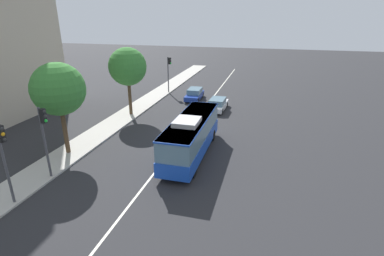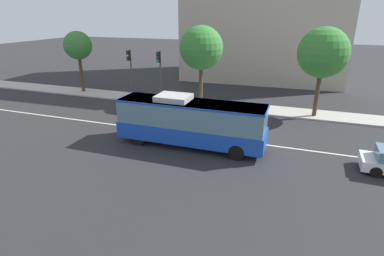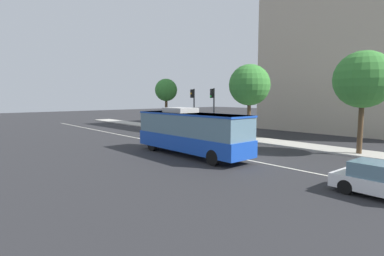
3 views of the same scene
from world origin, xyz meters
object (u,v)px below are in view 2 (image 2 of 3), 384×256
Objects in this scene: traffic_light_mid_block at (130,67)px; street_tree_kerbside_left at (201,48)px; traffic_light_far_corner at (160,68)px; street_tree_kerbside_right at (78,46)px; street_tree_kerbside_centre at (323,53)px; transit_bus at (190,121)px.

traffic_light_mid_block is 7.32m from street_tree_kerbside_left.
traffic_light_mid_block is 3.24m from traffic_light_far_corner.
street_tree_kerbside_right is at bearing 179.56° from street_tree_kerbside_left.
street_tree_kerbside_centre reaches higher than street_tree_kerbside_left.
traffic_light_far_corner reaches higher than transit_bus.
traffic_light_far_corner is at bearing 126.17° from transit_bus.
traffic_light_mid_block is at bearing -168.70° from street_tree_kerbside_left.
street_tree_kerbside_centre reaches higher than transit_bus.
traffic_light_mid_block is (-9.38, 8.49, 1.75)m from transit_bus.
street_tree_kerbside_centre is at bearing 97.98° from traffic_light_mid_block.
street_tree_kerbside_left is at bearing 115.43° from traffic_light_far_corner.
traffic_light_mid_block is 7.52m from street_tree_kerbside_right.
traffic_light_far_corner is 0.69× the size of street_tree_kerbside_left.
street_tree_kerbside_left is 10.60m from street_tree_kerbside_centre.
street_tree_kerbside_right reaches higher than traffic_light_mid_block.
street_tree_kerbside_centre is (10.59, -0.56, 0.05)m from street_tree_kerbside_left.
traffic_light_mid_block reaches higher than transit_bus.
transit_bus is at bearing -131.16° from street_tree_kerbside_centre.
street_tree_kerbside_left reaches higher than traffic_light_mid_block.
street_tree_kerbside_left is (-2.44, 9.88, 3.63)m from transit_bus.
street_tree_kerbside_right is (-7.20, 1.49, 1.60)m from traffic_light_mid_block.
street_tree_kerbside_left is (3.70, 1.43, 1.88)m from traffic_light_far_corner.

